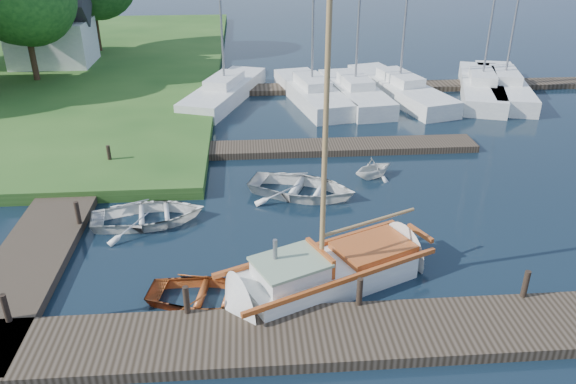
{
  "coord_description": "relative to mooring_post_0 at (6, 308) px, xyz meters",
  "views": [
    {
      "loc": [
        -1.29,
        -16.82,
        9.58
      ],
      "look_at": [
        0.0,
        0.0,
        1.2
      ],
      "focal_mm": 35.0,
      "sensor_mm": 36.0,
      "label": 1
    }
  ],
  "objects": [
    {
      "name": "mooring_post_2",
      "position": [
        9.0,
        0.0,
        0.0
      ],
      "size": [
        0.16,
        0.16,
        0.8
      ],
      "primitive_type": "cylinder",
      "color": "black",
      "rests_on": "near_dock"
    },
    {
      "name": "tender_c",
      "position": [
        8.2,
        7.09,
        -0.28
      ],
      "size": [
        4.88,
        4.25,
        0.85
      ],
      "primitive_type": "imported",
      "rotation": [
        0.0,
        0.0,
        1.18
      ],
      "color": "silver",
      "rests_on": "ground"
    },
    {
      "name": "marina_boat_3",
      "position": [
        15.07,
        19.39,
        -0.13
      ],
      "size": [
        4.59,
        9.57,
        11.33
      ],
      "rotation": [
        0.0,
        0.0,
        1.84
      ],
      "color": "silver",
      "rests_on": "ground"
    },
    {
      "name": "mooring_post_5",
      "position": [
        0.5,
        10.0,
        0.0
      ],
      "size": [
        0.16,
        0.16,
        0.8
      ],
      "primitive_type": "cylinder",
      "color": "black",
      "rests_on": "left_dock"
    },
    {
      "name": "mooring_post_0",
      "position": [
        0.0,
        0.0,
        0.0
      ],
      "size": [
        0.16,
        0.16,
        0.8
      ],
      "primitive_type": "cylinder",
      "color": "black",
      "rests_on": "near_dock"
    },
    {
      "name": "sailboat",
      "position": [
        8.49,
        1.42,
        -0.36
      ],
      "size": [
        7.32,
        4.75,
        9.83
      ],
      "rotation": [
        0.0,
        0.0,
        0.43
      ],
      "color": "silver",
      "rests_on": "ground"
    },
    {
      "name": "mooring_post_4",
      "position": [
        0.5,
        5.0,
        0.0
      ],
      "size": [
        0.16,
        0.16,
        0.8
      ],
      "primitive_type": "cylinder",
      "color": "black",
      "rests_on": "left_dock"
    },
    {
      "name": "far_dock",
      "position": [
        9.5,
        11.5,
        -0.55
      ],
      "size": [
        14.0,
        1.6,
        0.3
      ],
      "primitive_type": "cube",
      "color": "black",
      "rests_on": "ground"
    },
    {
      "name": "tender_a",
      "position": [
        2.72,
        5.4,
        -0.3
      ],
      "size": [
        4.22,
        3.31,
        0.79
      ],
      "primitive_type": "imported",
      "rotation": [
        0.0,
        0.0,
        1.73
      ],
      "color": "silver",
      "rests_on": "ground"
    },
    {
      "name": "marina_boat_1",
      "position": [
        9.92,
        18.94,
        -0.13
      ],
      "size": [
        3.86,
        8.58,
        10.72
      ],
      "rotation": [
        0.0,
        0.0,
        1.78
      ],
      "color": "silver",
      "rests_on": "ground"
    },
    {
      "name": "marina_boat_5",
      "position": [
        21.37,
        19.53,
        -0.13
      ],
      "size": [
        4.38,
        9.4,
        12.18
      ],
      "rotation": [
        0.0,
        0.0,
        1.32
      ],
      "color": "silver",
      "rests_on": "ground"
    },
    {
      "name": "mooring_post_3",
      "position": [
        13.5,
        0.0,
        0.0
      ],
      "size": [
        0.16,
        0.16,
        0.8
      ],
      "primitive_type": "cylinder",
      "color": "black",
      "rests_on": "near_dock"
    },
    {
      "name": "pontoon",
      "position": [
        17.5,
        21.0,
        -0.55
      ],
      "size": [
        30.0,
        1.6,
        0.3
      ],
      "primitive_type": "cube",
      "color": "black",
      "rests_on": "ground"
    },
    {
      "name": "marina_boat_4",
      "position": [
        19.96,
        19.4,
        -0.14
      ],
      "size": [
        4.87,
        9.2,
        9.6
      ],
      "rotation": [
        0.0,
        0.0,
        1.26
      ],
      "color": "silver",
      "rests_on": "ground"
    },
    {
      "name": "marina_boat_0",
      "position": [
        4.99,
        19.56,
        -0.13
      ],
      "size": [
        4.96,
        8.79,
        11.41
      ],
      "rotation": [
        0.0,
        0.0,
        1.23
      ],
      "color": "silver",
      "rests_on": "ground"
    },
    {
      "name": "house_c",
      "position": [
        -6.5,
        27.0,
        1.88
      ],
      "size": [
        5.25,
        4.0,
        5.28
      ],
      "color": "silver",
      "rests_on": "shore"
    },
    {
      "name": "tender_d",
      "position": [
        11.23,
        8.55,
        -0.22
      ],
      "size": [
        2.33,
        2.23,
        0.95
      ],
      "primitive_type": "imported",
      "rotation": [
        0.0,
        0.0,
        2.07
      ],
      "color": "silver",
      "rests_on": "ground"
    },
    {
      "name": "ground",
      "position": [
        7.5,
        5.0,
        -0.7
      ],
      "size": [
        160.0,
        160.0,
        0.0
      ],
      "primitive_type": "plane",
      "color": "black",
      "rests_on": "ground"
    },
    {
      "name": "left_dock",
      "position": [
        -0.5,
        7.0,
        -0.55
      ],
      "size": [
        2.2,
        18.0,
        0.3
      ],
      "primitive_type": "cube",
      "color": "black",
      "rests_on": "ground"
    },
    {
      "name": "dinghy",
      "position": [
        4.98,
        0.8,
        -0.36
      ],
      "size": [
        3.66,
        2.89,
        0.69
      ],
      "primitive_type": "imported",
      "rotation": [
        0.0,
        0.0,
        1.4
      ],
      "color": "#95461A",
      "rests_on": "ground"
    },
    {
      "name": "near_dock",
      "position": [
        7.5,
        -1.0,
        -0.55
      ],
      "size": [
        18.0,
        2.2,
        0.3
      ],
      "primitive_type": "cube",
      "color": "black",
      "rests_on": "ground"
    },
    {
      "name": "mooring_post_1",
      "position": [
        4.5,
        0.0,
        0.0
      ],
      "size": [
        0.16,
        0.16,
        0.8
      ],
      "primitive_type": "cylinder",
      "color": "black",
      "rests_on": "near_dock"
    },
    {
      "name": "marina_boat_2",
      "position": [
        12.36,
        18.82,
        -0.13
      ],
      "size": [
        3.22,
        8.04,
        10.9
      ],
      "rotation": [
        0.0,
        0.0,
        1.7
      ],
      "color": "silver",
      "rests_on": "ground"
    }
  ]
}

